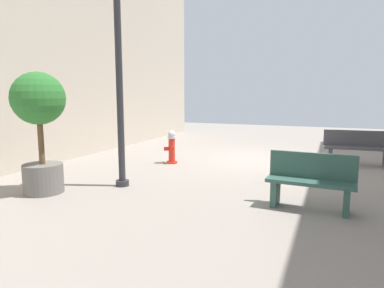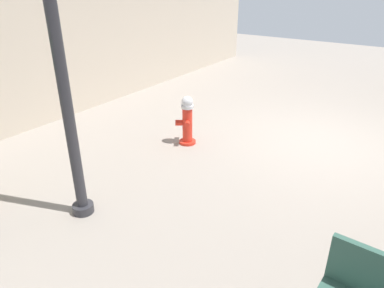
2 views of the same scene
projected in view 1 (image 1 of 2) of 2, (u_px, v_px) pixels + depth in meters
name	position (u px, v px, depth m)	size (l,w,h in m)	color
ground_plane	(260.00, 160.00, 10.03)	(23.40, 23.40, 0.00)	gray
building_facade_right	(37.00, 11.00, 9.12)	(0.70, 18.00, 8.35)	beige
fire_hydrant	(172.00, 147.00, 9.52)	(0.37, 0.38, 0.93)	red
bench_near	(358.00, 147.00, 9.28)	(1.80, 0.59, 0.95)	#4C4C51
bench_far	(311.00, 181.00, 5.69)	(1.45, 0.52, 0.95)	#33594C
planter_tree	(39.00, 119.00, 6.48)	(1.01, 1.01, 2.37)	slate
street_lamp	(119.00, 55.00, 6.80)	(0.36, 0.36, 4.46)	#2D2D33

